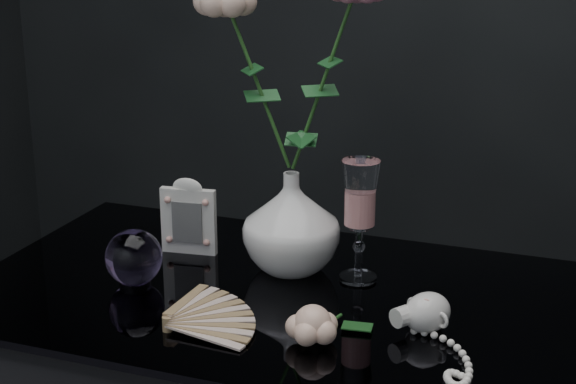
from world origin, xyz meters
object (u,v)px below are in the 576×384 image
at_px(loose_rose, 313,324).
at_px(pearl_jar, 427,311).
at_px(paperweight, 134,257).
at_px(vase, 291,222).
at_px(wine_glass, 360,221).
at_px(picture_frame, 189,216).

relative_size(loose_rose, pearl_jar, 0.77).
xyz_separation_m(paperweight, pearl_jar, (0.47, 0.00, -0.02)).
bearing_deg(loose_rose, paperweight, -172.87).
bearing_deg(vase, pearl_jar, -28.71).
bearing_deg(pearl_jar, paperweight, -145.23).
relative_size(wine_glass, paperweight, 2.19).
bearing_deg(paperweight, vase, 33.36).
xyz_separation_m(loose_rose, pearl_jar, (0.14, 0.09, 0.00)).
xyz_separation_m(vase, loose_rose, (0.12, -0.23, -0.06)).
relative_size(vase, pearl_jar, 0.80).
xyz_separation_m(picture_frame, loose_rose, (0.31, -0.24, -0.04)).
bearing_deg(loose_rose, vase, 139.07).
xyz_separation_m(vase, pearl_jar, (0.26, -0.14, -0.05)).
bearing_deg(loose_rose, wine_glass, 112.73).
relative_size(wine_glass, pearl_jar, 0.95).
bearing_deg(wine_glass, vase, -179.93).
distance_m(loose_rose, pearl_jar, 0.17).
relative_size(picture_frame, loose_rose, 0.84).
relative_size(vase, loose_rose, 1.03).
relative_size(wine_glass, loose_rose, 1.23).
xyz_separation_m(picture_frame, paperweight, (-0.02, -0.15, -0.02)).
bearing_deg(vase, paperweight, -146.64).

